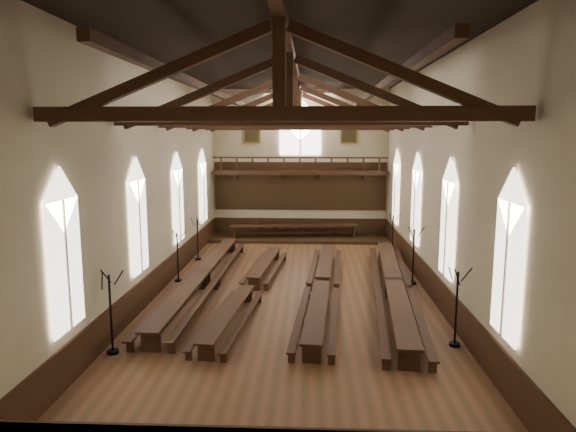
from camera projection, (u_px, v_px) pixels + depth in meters
The scene contains 21 objects.
ground at pixel (293, 290), 23.09m from camera, with size 26.00×26.00×0.00m, color brown.
room_walls at pixel (294, 146), 22.09m from camera, with size 26.00×26.00×26.00m.
wainscot_band at pixel (294, 277), 23.00m from camera, with size 12.00×26.00×1.20m.
side_windows at pixel (294, 208), 22.51m from camera, with size 11.85×19.80×4.50m.
end_window at pixel (300, 131), 34.70m from camera, with size 2.80×0.12×3.80m.
minstrels_gallery at pixel (300, 180), 34.98m from camera, with size 11.80×1.24×3.70m.
portraits at pixel (300, 133), 34.72m from camera, with size 7.75×0.09×1.45m.
roof_trusses at pixel (294, 104), 21.82m from camera, with size 11.70×25.70×2.80m.
refectory_row_a at pixel (202, 275), 23.43m from camera, with size 1.80×14.98×0.81m.
refectory_row_b at pixel (251, 285), 22.19m from camera, with size 1.92×13.76×0.67m.
refectory_row_c at pixel (323, 283), 22.32m from camera, with size 1.96×14.37×0.74m.
refectory_row_d at pixel (394, 283), 22.11m from camera, with size 2.34×15.13×0.82m.
dais at pixel (294, 238), 34.34m from camera, with size 11.40×2.91×0.19m, color #341D0F.
high_table at pixel (294, 227), 34.22m from camera, with size 8.63×1.77×0.80m.
high_chairs at pixel (295, 227), 35.07m from camera, with size 5.88×0.48×0.98m.
candelabrum_left_near at pixel (112, 328), 16.29m from camera, with size 0.79×0.83×2.75m.
candelabrum_left_mid at pixel (178, 266), 24.40m from camera, with size 0.70×0.77×2.51m.
candelabrum_left_far at pixel (198, 247), 28.66m from camera, with size 0.73×0.69×2.41m.
candelabrum_right_near at pixel (456, 322), 16.88m from camera, with size 0.77×0.81×2.68m.
candelabrum_right_mid at pixel (413, 267), 23.96m from camera, with size 0.81×0.83×2.77m.
candelabrum_right_far at pixel (392, 242), 30.03m from camera, with size 0.66×0.75×2.45m.
Camera 1 is at (0.75, -22.28, 6.90)m, focal length 32.00 mm.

